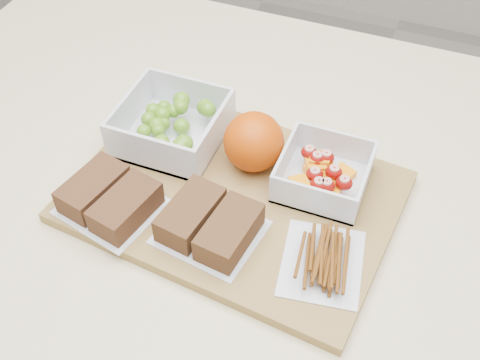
% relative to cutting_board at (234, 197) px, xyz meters
% --- Properties ---
extents(counter, '(1.20, 0.90, 0.90)m').
position_rel_cutting_board_xyz_m(counter, '(0.01, 0.01, -0.46)').
color(counter, beige).
rests_on(counter, ground).
extents(cutting_board, '(0.45, 0.34, 0.02)m').
position_rel_cutting_board_xyz_m(cutting_board, '(0.00, 0.00, 0.00)').
color(cutting_board, olive).
rests_on(cutting_board, counter).
extents(grape_container, '(0.14, 0.14, 0.06)m').
position_rel_cutting_board_xyz_m(grape_container, '(-0.12, 0.07, 0.03)').
color(grape_container, silver).
rests_on(grape_container, cutting_board).
extents(fruit_container, '(0.12, 0.12, 0.05)m').
position_rel_cutting_board_xyz_m(fruit_container, '(0.11, 0.06, 0.03)').
color(fruit_container, silver).
rests_on(fruit_container, cutting_board).
extents(orange, '(0.08, 0.08, 0.08)m').
position_rel_cutting_board_xyz_m(orange, '(0.00, 0.06, 0.05)').
color(orange, '#C84504').
rests_on(orange, cutting_board).
extents(sandwich_bag_left, '(0.14, 0.13, 0.04)m').
position_rel_cutting_board_xyz_m(sandwich_bag_left, '(-0.14, -0.08, 0.03)').
color(sandwich_bag_left, silver).
rests_on(sandwich_bag_left, cutting_board).
extents(sandwich_bag_center, '(0.14, 0.13, 0.04)m').
position_rel_cutting_board_xyz_m(sandwich_bag_center, '(-0.00, -0.07, 0.03)').
color(sandwich_bag_center, silver).
rests_on(sandwich_bag_center, cutting_board).
extents(pretzel_bag, '(0.11, 0.13, 0.03)m').
position_rel_cutting_board_xyz_m(pretzel_bag, '(0.14, -0.07, 0.02)').
color(pretzel_bag, silver).
rests_on(pretzel_bag, cutting_board).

